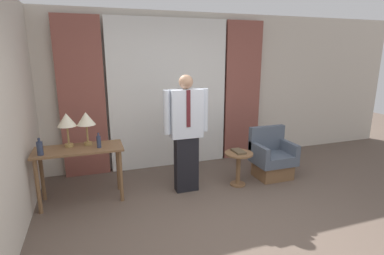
{
  "coord_description": "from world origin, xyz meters",
  "views": [
    {
      "loc": [
        -1.34,
        -2.46,
        2.0
      ],
      "look_at": [
        -0.02,
        1.35,
        1.0
      ],
      "focal_mm": 28.0,
      "sensor_mm": 36.0,
      "label": 1
    }
  ],
  "objects_px": {
    "person": "(186,130)",
    "book": "(239,151)",
    "bottle_near_edge": "(40,148)",
    "armchair": "(272,159)",
    "desk": "(80,157)",
    "bottle_by_lamp": "(99,141)",
    "side_table": "(238,163)",
    "table_lamp_right": "(86,120)",
    "table_lamp_left": "(67,121)"
  },
  "relations": [
    {
      "from": "armchair",
      "to": "person",
      "type": "bearing_deg",
      "value": -179.3
    },
    {
      "from": "bottle_by_lamp",
      "to": "book",
      "type": "bearing_deg",
      "value": -4.6
    },
    {
      "from": "table_lamp_right",
      "to": "side_table",
      "type": "relative_size",
      "value": 0.87
    },
    {
      "from": "armchair",
      "to": "book",
      "type": "distance_m",
      "value": 0.72
    },
    {
      "from": "desk",
      "to": "bottle_by_lamp",
      "type": "relative_size",
      "value": 5.57
    },
    {
      "from": "table_lamp_left",
      "to": "bottle_by_lamp",
      "type": "xyz_separation_m",
      "value": [
        0.39,
        -0.18,
        -0.27
      ]
    },
    {
      "from": "table_lamp_left",
      "to": "armchair",
      "type": "distance_m",
      "value": 3.2
    },
    {
      "from": "bottle_near_edge",
      "to": "armchair",
      "type": "xyz_separation_m",
      "value": [
        3.4,
        0.01,
        -0.55
      ]
    },
    {
      "from": "desk",
      "to": "bottle_by_lamp",
      "type": "height_order",
      "value": "bottle_by_lamp"
    },
    {
      "from": "bottle_near_edge",
      "to": "side_table",
      "type": "height_order",
      "value": "bottle_near_edge"
    },
    {
      "from": "table_lamp_right",
      "to": "armchair",
      "type": "distance_m",
      "value": 2.96
    },
    {
      "from": "bottle_near_edge",
      "to": "bottle_by_lamp",
      "type": "bearing_deg",
      "value": 6.52
    },
    {
      "from": "table_lamp_left",
      "to": "side_table",
      "type": "bearing_deg",
      "value": -8.69
    },
    {
      "from": "desk",
      "to": "armchair",
      "type": "relative_size",
      "value": 1.4
    },
    {
      "from": "armchair",
      "to": "desk",
      "type": "bearing_deg",
      "value": 177.29
    },
    {
      "from": "side_table",
      "to": "person",
      "type": "bearing_deg",
      "value": 173.14
    },
    {
      "from": "desk",
      "to": "book",
      "type": "bearing_deg",
      "value": -5.81
    },
    {
      "from": "book",
      "to": "table_lamp_left",
      "type": "bearing_deg",
      "value": 171.86
    },
    {
      "from": "bottle_by_lamp",
      "to": "bottle_near_edge",
      "type": "bearing_deg",
      "value": -173.48
    },
    {
      "from": "armchair",
      "to": "book",
      "type": "bearing_deg",
      "value": -172.14
    },
    {
      "from": "table_lamp_left",
      "to": "bottle_near_edge",
      "type": "xyz_separation_m",
      "value": [
        -0.32,
        -0.26,
        -0.26
      ]
    },
    {
      "from": "table_lamp_left",
      "to": "side_table",
      "type": "distance_m",
      "value": 2.55
    },
    {
      "from": "armchair",
      "to": "side_table",
      "type": "bearing_deg",
      "value": -170.28
    },
    {
      "from": "bottle_near_edge",
      "to": "side_table",
      "type": "relative_size",
      "value": 0.42
    },
    {
      "from": "person",
      "to": "book",
      "type": "xyz_separation_m",
      "value": [
        0.82,
        -0.07,
        -0.39
      ]
    },
    {
      "from": "side_table",
      "to": "book",
      "type": "bearing_deg",
      "value": 77.94
    },
    {
      "from": "table_lamp_right",
      "to": "side_table",
      "type": "bearing_deg",
      "value": -9.67
    },
    {
      "from": "table_lamp_left",
      "to": "bottle_by_lamp",
      "type": "distance_m",
      "value": 0.51
    },
    {
      "from": "table_lamp_left",
      "to": "person",
      "type": "distance_m",
      "value": 1.63
    },
    {
      "from": "person",
      "to": "book",
      "type": "height_order",
      "value": "person"
    },
    {
      "from": "desk",
      "to": "side_table",
      "type": "height_order",
      "value": "desk"
    },
    {
      "from": "bottle_near_edge",
      "to": "bottle_by_lamp",
      "type": "xyz_separation_m",
      "value": [
        0.71,
        0.08,
        -0.01
      ]
    },
    {
      "from": "bottle_by_lamp",
      "to": "person",
      "type": "xyz_separation_m",
      "value": [
        1.21,
        -0.09,
        0.08
      ]
    },
    {
      "from": "table_lamp_right",
      "to": "book",
      "type": "xyz_separation_m",
      "value": [
        2.16,
        -0.34,
        -0.58
      ]
    },
    {
      "from": "person",
      "to": "side_table",
      "type": "height_order",
      "value": "person"
    },
    {
      "from": "bottle_near_edge",
      "to": "person",
      "type": "bearing_deg",
      "value": -0.23
    },
    {
      "from": "desk",
      "to": "armchair",
      "type": "distance_m",
      "value": 2.98
    },
    {
      "from": "bottle_near_edge",
      "to": "book",
      "type": "bearing_deg",
      "value": -1.73
    },
    {
      "from": "person",
      "to": "armchair",
      "type": "distance_m",
      "value": 1.61
    },
    {
      "from": "table_lamp_right",
      "to": "book",
      "type": "bearing_deg",
      "value": -9.05
    },
    {
      "from": "desk",
      "to": "person",
      "type": "relative_size",
      "value": 0.67
    },
    {
      "from": "desk",
      "to": "bottle_near_edge",
      "type": "distance_m",
      "value": 0.52
    },
    {
      "from": "bottle_near_edge",
      "to": "armchair",
      "type": "bearing_deg",
      "value": 0.17
    },
    {
      "from": "bottle_by_lamp",
      "to": "person",
      "type": "bearing_deg",
      "value": -4.19
    },
    {
      "from": "table_lamp_left",
      "to": "side_table",
      "type": "height_order",
      "value": "table_lamp_left"
    },
    {
      "from": "person",
      "to": "side_table",
      "type": "relative_size",
      "value": 3.25
    },
    {
      "from": "bottle_near_edge",
      "to": "person",
      "type": "distance_m",
      "value": 1.91
    },
    {
      "from": "table_lamp_right",
      "to": "bottle_near_edge",
      "type": "relative_size",
      "value": 2.09
    },
    {
      "from": "bottle_by_lamp",
      "to": "person",
      "type": "distance_m",
      "value": 1.21
    },
    {
      "from": "bottle_near_edge",
      "to": "armchair",
      "type": "relative_size",
      "value": 0.27
    }
  ]
}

